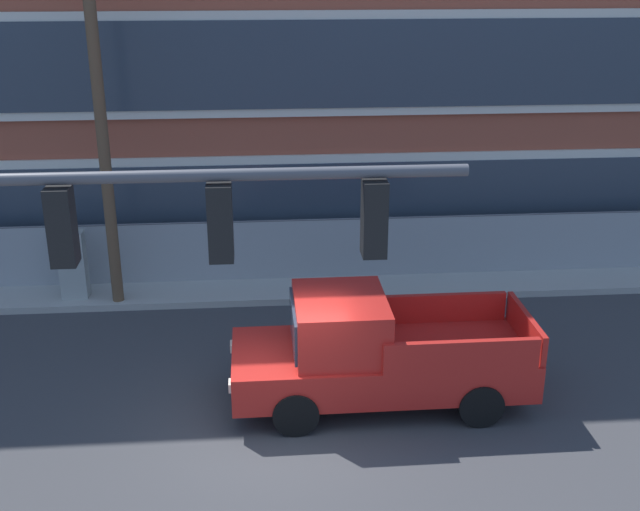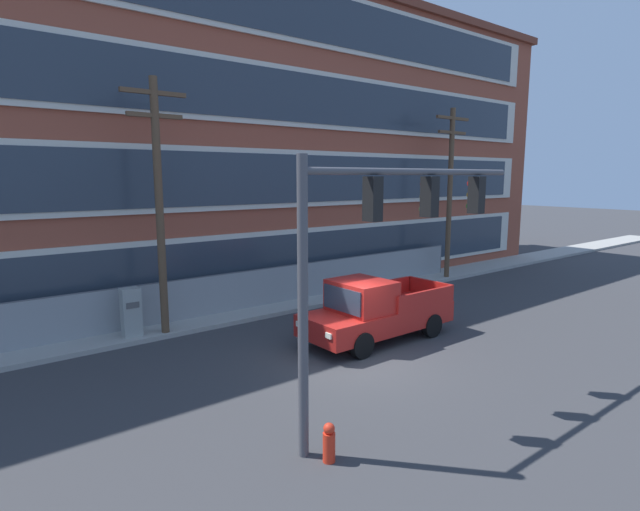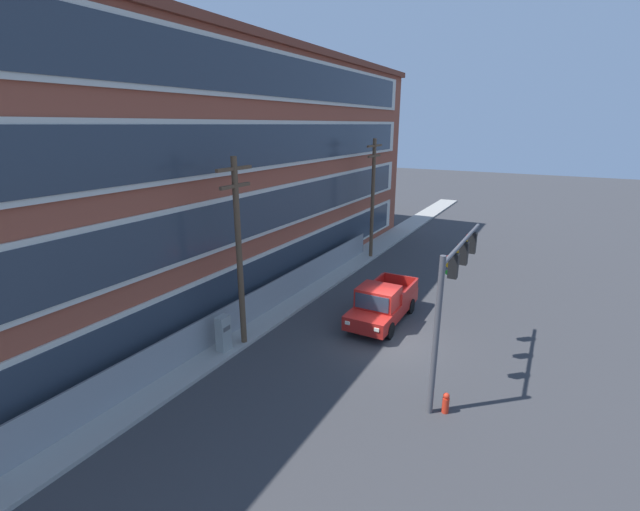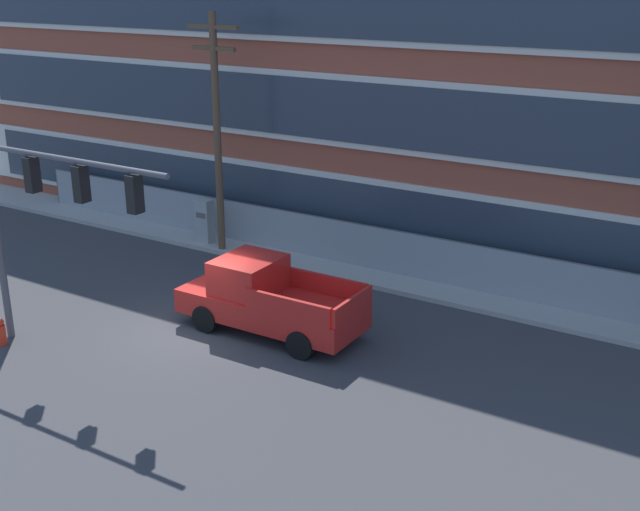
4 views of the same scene
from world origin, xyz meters
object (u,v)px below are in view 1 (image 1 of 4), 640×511
at_px(traffic_signal_mast, 100,280).
at_px(pickup_truck_red, 373,353).
at_px(electrical_cabinet, 73,268).
at_px(utility_pole_near_corner, 100,108).

relative_size(traffic_signal_mast, pickup_truck_red, 1.18).
relative_size(pickup_truck_red, electrical_cabinet, 3.07).
xyz_separation_m(traffic_signal_mast, utility_pole_near_corner, (-1.47, 8.76, 0.38)).
height_order(utility_pole_near_corner, electrical_cabinet, utility_pole_near_corner).
xyz_separation_m(traffic_signal_mast, electrical_cabinet, (-2.49, 9.04, -3.37)).
bearing_deg(electrical_cabinet, traffic_signal_mast, -74.62).
xyz_separation_m(pickup_truck_red, utility_pole_near_corner, (-5.31, 4.63, 3.66)).
relative_size(traffic_signal_mast, electrical_cabinet, 3.62).
bearing_deg(pickup_truck_red, traffic_signal_mast, -132.95).
height_order(traffic_signal_mast, electrical_cabinet, traffic_signal_mast).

